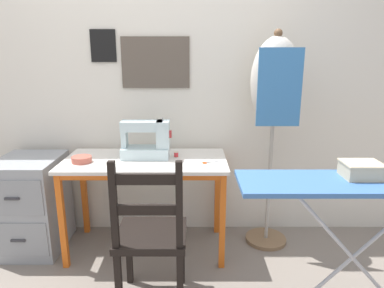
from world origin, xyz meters
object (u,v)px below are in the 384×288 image
at_px(scissors, 209,162).
at_px(storage_box, 363,170).
at_px(filing_cabinet, 34,204).
at_px(dress_form, 277,92).
at_px(sewing_machine, 150,141).
at_px(thread_spool_near_machine, 178,154).
at_px(ironing_board, 364,190).
at_px(wooden_chair, 152,236).
at_px(fabric_bowl, 83,159).

xyz_separation_m(scissors, storage_box, (0.75, -0.63, 0.16)).
xyz_separation_m(filing_cabinet, dress_form, (1.80, 0.08, 0.84)).
bearing_deg(dress_form, sewing_machine, -175.90).
xyz_separation_m(thread_spool_near_machine, ironing_board, (0.97, -0.82, 0.06)).
distance_m(filing_cabinet, dress_form, 1.99).
bearing_deg(wooden_chair, fabric_bowl, 135.63).
xyz_separation_m(sewing_machine, scissors, (0.42, -0.12, -0.13)).
distance_m(scissors, wooden_chair, 0.68).
xyz_separation_m(fabric_bowl, dress_form, (1.36, 0.17, 0.45)).
bearing_deg(wooden_chair, storage_box, -6.18).
height_order(sewing_machine, ironing_board, sewing_machine).
bearing_deg(filing_cabinet, ironing_board, -20.97).
distance_m(fabric_bowl, scissors, 0.88).
relative_size(scissors, thread_spool_near_machine, 2.97).
xyz_separation_m(wooden_chair, storage_box, (1.09, -0.12, 0.44)).
bearing_deg(thread_spool_near_machine, dress_form, 3.62).
bearing_deg(sewing_machine, dress_form, 4.10).
relative_size(fabric_bowl, storage_box, 0.72).
relative_size(scissors, wooden_chair, 0.13).
height_order(sewing_machine, scissors, sewing_machine).
height_order(thread_spool_near_machine, ironing_board, ironing_board).
bearing_deg(filing_cabinet, dress_form, 2.40).
height_order(fabric_bowl, wooden_chair, wooden_chair).
height_order(filing_cabinet, ironing_board, ironing_board).
bearing_deg(fabric_bowl, dress_form, 7.29).
distance_m(ironing_board, storage_box, 0.10).
bearing_deg(sewing_machine, fabric_bowl, -166.55).
bearing_deg(ironing_board, filing_cabinet, 159.03).
bearing_deg(thread_spool_near_machine, wooden_chair, -100.29).
xyz_separation_m(scissors, thread_spool_near_machine, (-0.23, 0.14, 0.02)).
bearing_deg(fabric_bowl, storage_box, -21.52).
height_order(sewing_machine, filing_cabinet, sewing_machine).
height_order(scissors, thread_spool_near_machine, thread_spool_near_machine).
xyz_separation_m(fabric_bowl, ironing_board, (1.62, -0.69, 0.06)).
bearing_deg(thread_spool_near_machine, fabric_bowl, -168.80).
xyz_separation_m(fabric_bowl, scissors, (0.88, -0.01, -0.02)).
distance_m(thread_spool_near_machine, storage_box, 1.25).
xyz_separation_m(fabric_bowl, wooden_chair, (0.54, -0.52, -0.30)).
bearing_deg(filing_cabinet, wooden_chair, -32.70).
distance_m(fabric_bowl, dress_form, 1.45).
xyz_separation_m(scissors, ironing_board, (0.74, -0.68, 0.08)).
height_order(fabric_bowl, dress_form, dress_form).
bearing_deg(dress_form, wooden_chair, -139.81).
distance_m(sewing_machine, filing_cabinet, 1.02).
xyz_separation_m(scissors, wooden_chair, (-0.35, -0.52, -0.28)).
relative_size(thread_spool_near_machine, dress_form, 0.02).
bearing_deg(wooden_chair, filing_cabinet, 147.30).
xyz_separation_m(scissors, dress_form, (0.48, 0.18, 0.47)).
bearing_deg(fabric_bowl, thread_spool_near_machine, 11.20).
height_order(dress_form, ironing_board, dress_form).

